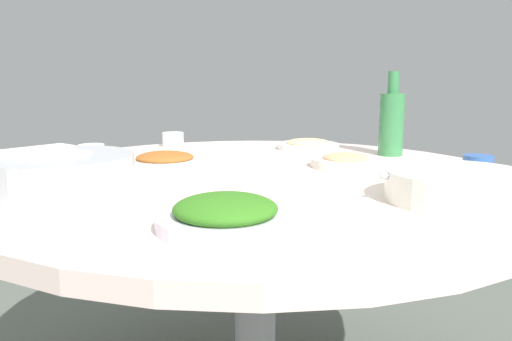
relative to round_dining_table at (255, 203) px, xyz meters
name	(u,v)px	position (x,y,z in m)	size (l,w,h in m)	color
round_dining_table	(255,203)	(0.00, 0.00, 0.00)	(1.40, 1.40, 0.73)	#99999E
rice_bowl	(58,176)	(-0.35, -0.34, 0.12)	(0.31, 0.31, 0.10)	#B2B5BA
soup_bowl	(459,187)	(0.46, -0.21, 0.11)	(0.32, 0.29, 0.06)	white
dish_noodles	(308,145)	(0.10, 0.49, 0.09)	(0.21, 0.21, 0.04)	white
dish_stirfry	(165,161)	(-0.27, 0.06, 0.10)	(0.21, 0.21, 0.04)	silver
dish_shrimp	(345,161)	(0.23, 0.15, 0.09)	(0.19, 0.19, 0.04)	silver
dish_greens	(225,215)	(0.04, -0.47, 0.10)	(0.23, 0.23, 0.06)	silver
green_bottle	(392,122)	(0.37, 0.40, 0.18)	(0.08, 0.08, 0.27)	#347B45
tea_cup_near	(173,139)	(-0.39, 0.47, 0.10)	(0.08, 0.08, 0.05)	white
tea_cup_far	(478,165)	(0.56, 0.10, 0.10)	(0.07, 0.07, 0.05)	#2C559C
tea_cup_side	(92,154)	(-0.50, 0.09, 0.10)	(0.07, 0.07, 0.05)	white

